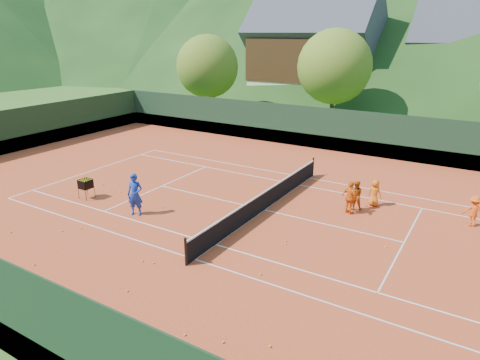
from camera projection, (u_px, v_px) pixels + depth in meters
The scene contains 33 objects.
ground at pixel (264, 210), 20.38m from camera, with size 400.00×400.00×0.00m, color #2F571B.
clay_court at pixel (264, 210), 20.38m from camera, with size 40.00×24.00×0.02m, color #BB3F1E.
coach at pixel (135, 195), 19.53m from camera, with size 0.73×0.48×1.99m, color #17349A.
student_a at pixel (355, 195), 20.21m from camera, with size 0.70×0.55×1.44m, color #CD5E12.
student_b at pixel (350, 198), 19.72m from camera, with size 0.92×0.38×1.58m, color orange.
student_c at pixel (375, 193), 20.67m from camera, with size 0.64×0.42×1.32m, color orange.
student_d at pixel (474, 211), 18.49m from camera, with size 0.90×0.52×1.40m, color #F65C15.
tennis_ball_0 at pixel (127, 291), 13.95m from camera, with size 0.07×0.07×0.07m, color #C9D523.
tennis_ball_1 at pixel (154, 263), 15.64m from camera, with size 0.07×0.07×0.07m, color #C9D523.
tennis_ball_2 at pixel (163, 207), 20.59m from camera, with size 0.07×0.07×0.07m, color #C9D523.
tennis_ball_3 at pixel (103, 184), 23.74m from camera, with size 0.07×0.07×0.07m, color #C9D523.
tennis_ball_4 at pixel (285, 241), 17.30m from camera, with size 0.07×0.07×0.07m, color #C9D523.
tennis_ball_5 at pixel (81, 228), 18.40m from camera, with size 0.07×0.07×0.07m, color #C9D523.
tennis_ball_6 at pixel (34, 265), 15.53m from camera, with size 0.07×0.07×0.07m, color #C9D523.
tennis_ball_7 at pixel (142, 261), 15.77m from camera, with size 0.07×0.07×0.07m, color #C9D523.
tennis_ball_8 at pixel (261, 274), 14.91m from camera, with size 0.07×0.07×0.07m, color #C9D523.
tennis_ball_9 at pixel (11, 232), 18.05m from camera, with size 0.07×0.07×0.07m, color #C9D523.
tennis_ball_10 at pixel (62, 231), 18.16m from camera, with size 0.07×0.07×0.07m, color #C9D523.
tennis_ball_11 at pixel (223, 342), 11.65m from camera, with size 0.07×0.07×0.07m, color #C9D523.
tennis_ball_12 at pixel (386, 247), 16.78m from camera, with size 0.07×0.07×0.07m, color #C9D523.
tennis_ball_13 at pixel (187, 263), 15.60m from camera, with size 0.07×0.07×0.07m, color #C9D523.
tennis_ball_14 at pixel (121, 192), 22.57m from camera, with size 0.07×0.07×0.07m, color #C9D523.
tennis_ball_15 at pixel (286, 243), 17.08m from camera, with size 0.07×0.07×0.07m, color #C9D523.
tennis_ball_16 at pixel (185, 335), 11.93m from camera, with size 0.07×0.07×0.07m, color #C9D523.
tennis_ball_17 at pixel (270, 346), 11.50m from camera, with size 0.07×0.07×0.07m, color #C9D523.
court_lines at pixel (264, 210), 20.37m from camera, with size 23.83×11.03×0.00m.
tennis_net at pixel (265, 200), 20.21m from camera, with size 0.10×12.07×1.10m.
perimeter_fence at pixel (265, 185), 19.96m from camera, with size 40.40×24.24×3.00m.
ball_hopper at pixel (86, 184), 21.57m from camera, with size 0.57×0.57×1.00m.
chalet_left at pixel (314, 54), 47.64m from camera, with size 13.80×9.93×12.92m.
chalet_mid at pixel (477, 64), 43.22m from camera, with size 12.65×8.82×11.45m.
tree_a at pixel (207, 67), 41.16m from camera, with size 6.00×6.00×7.88m.
tree_b at pixel (335, 67), 36.77m from camera, with size 6.40×6.40×8.40m.
Camera 1 is at (8.77, -16.64, 8.07)m, focal length 32.00 mm.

